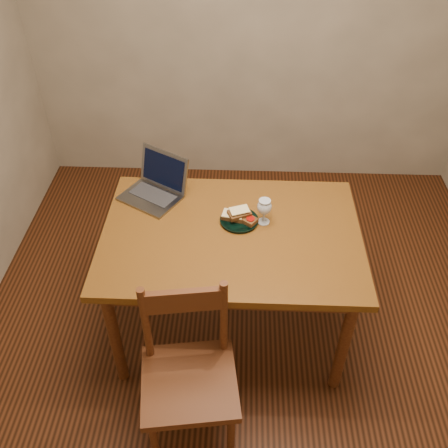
{
  "coord_description": "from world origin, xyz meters",
  "views": [
    {
      "loc": [
        -0.06,
        -1.84,
        2.42
      ],
      "look_at": [
        -0.14,
        0.0,
        0.8
      ],
      "focal_mm": 40.0,
      "sensor_mm": 36.0,
      "label": 1
    }
  ],
  "objects_px": {
    "chair": "(188,371)",
    "milk_glass": "(264,211)",
    "laptop": "(157,184)",
    "table": "(231,245)",
    "plate": "(239,220)"
  },
  "relations": [
    {
      "from": "table",
      "to": "plate",
      "type": "distance_m",
      "value": 0.13
    },
    {
      "from": "table",
      "to": "chair",
      "type": "bearing_deg",
      "value": -104.79
    },
    {
      "from": "chair",
      "to": "milk_glass",
      "type": "bearing_deg",
      "value": 57.29
    },
    {
      "from": "chair",
      "to": "laptop",
      "type": "bearing_deg",
      "value": 96.63
    },
    {
      "from": "chair",
      "to": "laptop",
      "type": "relative_size",
      "value": 1.17
    },
    {
      "from": "table",
      "to": "laptop",
      "type": "xyz_separation_m",
      "value": [
        -0.42,
        0.31,
        0.14
      ]
    },
    {
      "from": "chair",
      "to": "table",
      "type": "bearing_deg",
      "value": 67.04
    },
    {
      "from": "laptop",
      "to": "plate",
      "type": "bearing_deg",
      "value": 4.63
    },
    {
      "from": "plate",
      "to": "laptop",
      "type": "relative_size",
      "value": 0.49
    },
    {
      "from": "table",
      "to": "plate",
      "type": "xyz_separation_m",
      "value": [
        0.04,
        0.08,
        0.09
      ]
    },
    {
      "from": "table",
      "to": "plate",
      "type": "height_order",
      "value": "plate"
    },
    {
      "from": "table",
      "to": "milk_glass",
      "type": "height_order",
      "value": "milk_glass"
    },
    {
      "from": "chair",
      "to": "laptop",
      "type": "distance_m",
      "value": 1.02
    },
    {
      "from": "plate",
      "to": "chair",
      "type": "bearing_deg",
      "value": -105.91
    },
    {
      "from": "plate",
      "to": "milk_glass",
      "type": "height_order",
      "value": "milk_glass"
    }
  ]
}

